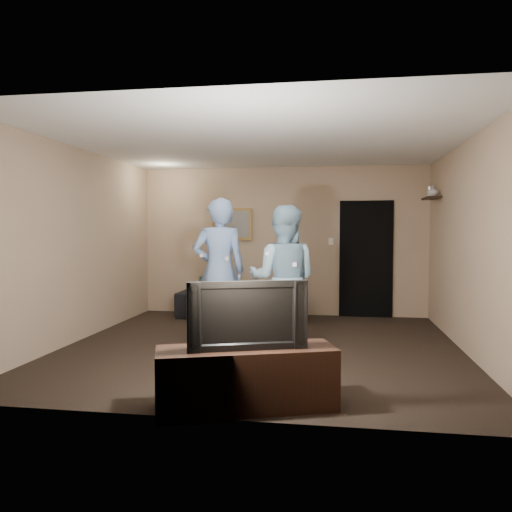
% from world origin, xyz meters
% --- Properties ---
extents(ground, '(5.00, 5.00, 0.00)m').
position_xyz_m(ground, '(0.00, 0.00, 0.00)').
color(ground, black).
rests_on(ground, ground).
extents(ceiling, '(5.00, 5.00, 0.04)m').
position_xyz_m(ceiling, '(0.00, 0.00, 2.60)').
color(ceiling, silver).
rests_on(ceiling, wall_back).
extents(wall_back, '(5.00, 0.04, 2.60)m').
position_xyz_m(wall_back, '(0.00, 2.50, 1.30)').
color(wall_back, tan).
rests_on(wall_back, ground).
extents(wall_front, '(5.00, 0.04, 2.60)m').
position_xyz_m(wall_front, '(0.00, -2.50, 1.30)').
color(wall_front, tan).
rests_on(wall_front, ground).
extents(wall_left, '(0.04, 5.00, 2.60)m').
position_xyz_m(wall_left, '(-2.50, 0.00, 1.30)').
color(wall_left, tan).
rests_on(wall_left, ground).
extents(wall_right, '(0.04, 5.00, 2.60)m').
position_xyz_m(wall_right, '(2.50, 0.00, 1.30)').
color(wall_right, tan).
rests_on(wall_right, ground).
extents(sofa, '(2.15, 0.90, 0.62)m').
position_xyz_m(sofa, '(-0.66, 2.08, 0.31)').
color(sofa, black).
rests_on(sofa, ground).
extents(throw_pillow, '(0.43, 0.15, 0.43)m').
position_xyz_m(throw_pillow, '(-1.17, 2.08, 0.48)').
color(throw_pillow, '#194B3B').
rests_on(throw_pillow, sofa).
extents(painting_frame, '(0.72, 0.05, 0.57)m').
position_xyz_m(painting_frame, '(-0.90, 2.48, 1.60)').
color(painting_frame, olive).
rests_on(painting_frame, wall_back).
extents(painting_canvas, '(0.62, 0.01, 0.47)m').
position_xyz_m(painting_canvas, '(-0.90, 2.45, 1.60)').
color(painting_canvas, slate).
rests_on(painting_canvas, painting_frame).
extents(doorway, '(0.90, 0.06, 2.00)m').
position_xyz_m(doorway, '(1.45, 2.47, 1.00)').
color(doorway, black).
rests_on(doorway, ground).
extents(light_switch, '(0.08, 0.02, 0.12)m').
position_xyz_m(light_switch, '(0.85, 2.48, 1.30)').
color(light_switch, silver).
rests_on(light_switch, wall_back).
extents(wall_shelf, '(0.20, 0.60, 0.03)m').
position_xyz_m(wall_shelf, '(2.39, 1.80, 1.99)').
color(wall_shelf, black).
rests_on(wall_shelf, wall_right).
extents(shelf_vase, '(0.21, 0.21, 0.17)m').
position_xyz_m(shelf_vase, '(2.39, 1.68, 2.09)').
color(shelf_vase, '#BABABF').
rests_on(shelf_vase, wall_shelf).
extents(shelf_figurine, '(0.06, 0.06, 0.18)m').
position_xyz_m(shelf_figurine, '(2.39, 1.94, 2.09)').
color(shelf_figurine, white).
rests_on(shelf_figurine, wall_shelf).
extents(tv_console, '(1.56, 0.94, 0.53)m').
position_xyz_m(tv_console, '(0.20, -2.23, 0.25)').
color(tv_console, black).
rests_on(tv_console, ground).
extents(television, '(0.98, 0.45, 0.57)m').
position_xyz_m(television, '(0.20, -2.23, 0.80)').
color(television, black).
rests_on(television, tv_console).
extents(wii_player_left, '(0.80, 0.65, 1.91)m').
position_xyz_m(wii_player_left, '(-0.59, 0.15, 0.96)').
color(wii_player_left, '#80A3DD').
rests_on(wii_player_left, ground).
extents(wii_player_right, '(0.92, 0.74, 1.80)m').
position_xyz_m(wii_player_right, '(0.30, -0.26, 0.90)').
color(wii_player_right, '#92BBD4').
rests_on(wii_player_right, ground).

